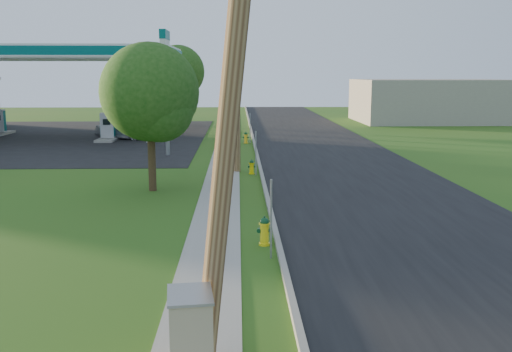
{
  "coord_description": "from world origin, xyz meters",
  "views": [
    {
      "loc": [
        -0.55,
        -9.36,
        4.51
      ],
      "look_at": [
        0.0,
        8.0,
        1.4
      ],
      "focal_mm": 40.0,
      "sensor_mm": 36.0,
      "label": 1
    }
  ],
  "objects": [
    {
      "name": "sign_post_near",
      "position": [
        0.25,
        4.2,
        1.0
      ],
      "size": [
        0.05,
        0.04,
        2.0
      ],
      "primitive_type": "cube",
      "color": "gray",
      "rests_on": "ground"
    },
    {
      "name": "hydrant_far",
      "position": [
        -0.04,
        28.05,
        0.38
      ],
      "size": [
        0.4,
        0.36,
        0.77
      ],
      "color": "yellow",
      "rests_on": "ground"
    },
    {
      "name": "car_silver",
      "position": [
        -8.58,
        30.81,
        0.67
      ],
      "size": [
        4.27,
        2.95,
        1.35
      ],
      "primitive_type": "imported",
      "rotation": [
        0.0,
        0.0,
        1.19
      ],
      "color": "#ACAEB3",
      "rests_on": "ground"
    },
    {
      "name": "gas_canopy",
      "position": [
        -14.0,
        32.0,
        5.9
      ],
      "size": [
        18.18,
        9.18,
        6.4
      ],
      "color": "silver",
      "rests_on": "ground"
    },
    {
      "name": "fuel_pump_se",
      "position": [
        -9.5,
        34.0,
        0.72
      ],
      "size": [
        1.2,
        3.2,
        1.9
      ],
      "color": "gray",
      "rests_on": "ground"
    },
    {
      "name": "utility_pole_far",
      "position": [
        -0.6,
        35.0,
        4.8
      ],
      "size": [
        1.4,
        0.32,
        9.5
      ],
      "color": "brown",
      "rests_on": "ground"
    },
    {
      "name": "forecourt",
      "position": [
        -16.0,
        32.0,
        0.01
      ],
      "size": [
        26.0,
        28.0,
        0.02
      ],
      "primitive_type": "cube",
      "color": "black",
      "rests_on": "ground"
    },
    {
      "name": "utility_pole_mid",
      "position": [
        -0.6,
        17.0,
        4.95
      ],
      "size": [
        1.4,
        0.32,
        9.8
      ],
      "color": "brown",
      "rests_on": "ground"
    },
    {
      "name": "hydrant_near",
      "position": [
        0.14,
        5.31,
        0.39
      ],
      "size": [
        0.41,
        0.37,
        0.8
      ],
      "color": "yellow",
      "rests_on": "ground"
    },
    {
      "name": "distant_building",
      "position": [
        18.0,
        45.0,
        2.0
      ],
      "size": [
        14.0,
        10.0,
        4.0
      ],
      "primitive_type": "cube",
      "color": "gray",
      "rests_on": "ground"
    },
    {
      "name": "utility_cabinet",
      "position": [
        -1.25,
        -1.65,
        0.72
      ],
      "size": [
        0.73,
        0.91,
        1.44
      ],
      "color": "tan",
      "rests_on": "ground"
    },
    {
      "name": "tree_lot",
      "position": [
        -5.69,
        41.59,
        4.53
      ],
      "size": [
        4.65,
        4.65,
        7.04
      ],
      "color": "#322315",
      "rests_on": "ground"
    },
    {
      "name": "hydrant_mid",
      "position": [
        0.06,
        16.33,
        0.33
      ],
      "size": [
        0.35,
        0.31,
        0.68
      ],
      "color": "yellow",
      "rests_on": "ground"
    },
    {
      "name": "sign_post_mid",
      "position": [
        0.25,
        16.0,
        1.0
      ],
      "size": [
        0.05,
        0.04,
        2.0
      ],
      "primitive_type": "cube",
      "color": "gray",
      "rests_on": "ground"
    },
    {
      "name": "sign_post_far",
      "position": [
        0.25,
        28.2,
        1.0
      ],
      "size": [
        0.05,
        0.04,
        2.0
      ],
      "primitive_type": "cube",
      "color": "gray",
      "rests_on": "ground"
    },
    {
      "name": "sidewalk",
      "position": [
        -1.25,
        10.0,
        0.01
      ],
      "size": [
        1.5,
        120.0,
        0.03
      ],
      "primitive_type": "cube",
      "color": "gray",
      "rests_on": "ground"
    },
    {
      "name": "ground_plane",
      "position": [
        0.0,
        0.0,
        0.0
      ],
      "size": [
        140.0,
        140.0,
        0.0
      ],
      "primitive_type": "plane",
      "color": "#265917",
      "rests_on": "ground"
    },
    {
      "name": "road",
      "position": [
        4.5,
        10.0,
        0.01
      ],
      "size": [
        8.0,
        120.0,
        0.02
      ],
      "primitive_type": "cube",
      "color": "black",
      "rests_on": "ground"
    },
    {
      "name": "curb",
      "position": [
        0.5,
        10.0,
        0.07
      ],
      "size": [
        0.15,
        120.0,
        0.15
      ],
      "primitive_type": "cube",
      "color": "gray",
      "rests_on": "ground"
    },
    {
      "name": "fuel_pump_ne",
      "position": [
        -9.5,
        30.0,
        0.72
      ],
      "size": [
        1.2,
        3.2,
        1.9
      ],
      "color": "gray",
      "rests_on": "ground"
    },
    {
      "name": "tree_verge",
      "position": [
        -3.81,
        12.62,
        3.68
      ],
      "size": [
        3.78,
        3.78,
        5.73
      ],
      "color": "#322315",
      "rests_on": "ground"
    },
    {
      "name": "utility_pole_near",
      "position": [
        -0.6,
        -1.0,
        4.8
      ],
      "size": [
        1.4,
        0.32,
        9.48
      ],
      "color": "brown",
      "rests_on": "ground"
    },
    {
      "name": "price_pylon",
      "position": [
        -4.5,
        22.5,
        5.43
      ],
      "size": [
        0.34,
        2.04,
        6.85
      ],
      "color": "gray",
      "rests_on": "ground"
    }
  ]
}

